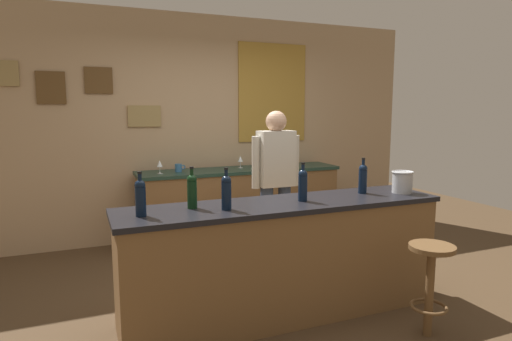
% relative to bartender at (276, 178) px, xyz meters
% --- Properties ---
extents(ground_plane, '(10.00, 10.00, 0.00)m').
position_rel_bartender_xyz_m(ground_plane, '(-0.39, -0.58, -0.94)').
color(ground_plane, '#4C3823').
extents(back_wall, '(6.00, 0.09, 2.80)m').
position_rel_bartender_xyz_m(back_wall, '(-0.38, 1.45, 0.48)').
color(back_wall, tan).
rests_on(back_wall, ground_plane).
extents(bar_counter, '(2.58, 0.60, 0.92)m').
position_rel_bartender_xyz_m(bar_counter, '(-0.39, -0.98, -0.47)').
color(bar_counter, brown).
rests_on(bar_counter, ground_plane).
extents(side_counter, '(2.54, 0.56, 0.90)m').
position_rel_bartender_xyz_m(side_counter, '(0.01, 1.07, -0.48)').
color(side_counter, brown).
rests_on(side_counter, ground_plane).
extents(bartender, '(0.52, 0.21, 1.62)m').
position_rel_bartender_xyz_m(bartender, '(0.00, 0.00, 0.00)').
color(bartender, '#384766').
rests_on(bartender, ground_plane).
extents(bar_stool, '(0.32, 0.32, 0.68)m').
position_rel_bartender_xyz_m(bar_stool, '(0.44, -1.68, -0.48)').
color(bar_stool, brown).
rests_on(bar_stool, ground_plane).
extents(wine_bottle_a, '(0.07, 0.07, 0.31)m').
position_rel_bartender_xyz_m(wine_bottle_a, '(-1.47, -1.02, 0.12)').
color(wine_bottle_a, black).
rests_on(wine_bottle_a, bar_counter).
extents(wine_bottle_b, '(0.07, 0.07, 0.31)m').
position_rel_bartender_xyz_m(wine_bottle_b, '(-1.10, -0.92, 0.12)').
color(wine_bottle_b, black).
rests_on(wine_bottle_b, bar_counter).
extents(wine_bottle_c, '(0.07, 0.07, 0.31)m').
position_rel_bartender_xyz_m(wine_bottle_c, '(-0.88, -1.05, 0.12)').
color(wine_bottle_c, black).
rests_on(wine_bottle_c, bar_counter).
extents(wine_bottle_d, '(0.07, 0.07, 0.31)m').
position_rel_bartender_xyz_m(wine_bottle_d, '(-0.23, -1.00, 0.12)').
color(wine_bottle_d, black).
rests_on(wine_bottle_d, bar_counter).
extents(wine_bottle_e, '(0.07, 0.07, 0.31)m').
position_rel_bartender_xyz_m(wine_bottle_e, '(0.39, -0.91, 0.12)').
color(wine_bottle_e, black).
rests_on(wine_bottle_e, bar_counter).
extents(ice_bucket, '(0.19, 0.19, 0.19)m').
position_rel_bartender_xyz_m(ice_bucket, '(0.72, -1.03, 0.08)').
color(ice_bucket, '#B7BABF').
rests_on(ice_bucket, bar_counter).
extents(wine_glass_a, '(0.07, 0.07, 0.16)m').
position_rel_bartender_xyz_m(wine_glass_a, '(-0.99, 1.03, 0.07)').
color(wine_glass_a, silver).
rests_on(wine_glass_a, side_counter).
extents(wine_glass_b, '(0.07, 0.07, 0.16)m').
position_rel_bartender_xyz_m(wine_glass_b, '(0.04, 1.13, 0.07)').
color(wine_glass_b, silver).
rests_on(wine_glass_b, side_counter).
extents(wine_glass_c, '(0.07, 0.07, 0.16)m').
position_rel_bartender_xyz_m(wine_glass_c, '(0.57, 1.13, 0.07)').
color(wine_glass_c, silver).
rests_on(wine_glass_c, side_counter).
extents(coffee_mug, '(0.12, 0.08, 0.09)m').
position_rel_bartender_xyz_m(coffee_mug, '(-0.76, 1.09, 0.01)').
color(coffee_mug, '#336699').
rests_on(coffee_mug, side_counter).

